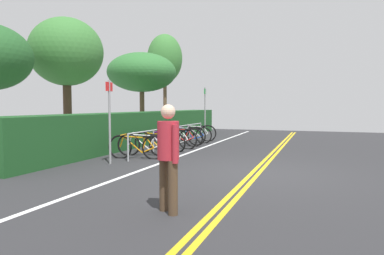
{
  "coord_description": "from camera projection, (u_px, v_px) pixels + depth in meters",
  "views": [
    {
      "loc": [
        -8.15,
        -1.37,
        1.59
      ],
      "look_at": [
        2.22,
        2.42,
        0.89
      ],
      "focal_mm": 32.45,
      "sensor_mm": 36.0,
      "label": 1
    }
  ],
  "objects": [
    {
      "name": "ground_plane",
      "position": [
        256.0,
        174.0,
        8.21
      ],
      "size": [
        29.24,
        10.81,
        0.05
      ],
      "primitive_type": "cube",
      "color": "#2B2B2D"
    },
    {
      "name": "centre_line_yellow_inner",
      "position": [
        259.0,
        173.0,
        8.18
      ],
      "size": [
        26.32,
        0.1,
        0.0
      ],
      "primitive_type": "cube",
      "color": "gold",
      "rests_on": "ground_plane"
    },
    {
      "name": "centre_line_yellow_outer",
      "position": [
        252.0,
        172.0,
        8.23
      ],
      "size": [
        26.32,
        0.1,
        0.0
      ],
      "primitive_type": "cube",
      "color": "gold",
      "rests_on": "ground_plane"
    },
    {
      "name": "bike_lane_stripe_white",
      "position": [
        153.0,
        166.0,
        9.13
      ],
      "size": [
        26.32,
        0.12,
        0.0
      ],
      "primitive_type": "cube",
      "color": "white",
      "rests_on": "ground_plane"
    },
    {
      "name": "bike_rack",
      "position": [
        173.0,
        132.0,
        12.84
      ],
      "size": [
        6.5,
        0.05,
        0.8
      ],
      "color": "#9EA0A5",
      "rests_on": "ground_plane"
    },
    {
      "name": "bicycle_0",
      "position": [
        137.0,
        147.0,
        10.33
      ],
      "size": [
        0.5,
        1.77,
        0.76
      ],
      "color": "black",
      "rests_on": "ground_plane"
    },
    {
      "name": "bicycle_1",
      "position": [
        145.0,
        144.0,
        10.99
      ],
      "size": [
        0.61,
        1.7,
        0.76
      ],
      "color": "black",
      "rests_on": "ground_plane"
    },
    {
      "name": "bicycle_2",
      "position": [
        156.0,
        143.0,
        11.54
      ],
      "size": [
        0.46,
        1.74,
        0.76
      ],
      "color": "black",
      "rests_on": "ground_plane"
    },
    {
      "name": "bicycle_3",
      "position": [
        167.0,
        142.0,
        12.25
      ],
      "size": [
        0.66,
        1.66,
        0.68
      ],
      "color": "black",
      "rests_on": "ground_plane"
    },
    {
      "name": "bicycle_4",
      "position": [
        175.0,
        139.0,
        12.85
      ],
      "size": [
        0.46,
        1.82,
        0.78
      ],
      "color": "black",
      "rests_on": "ground_plane"
    },
    {
      "name": "bicycle_5",
      "position": [
        181.0,
        137.0,
        13.56
      ],
      "size": [
        0.46,
        1.78,
        0.77
      ],
      "color": "black",
      "rests_on": "ground_plane"
    },
    {
      "name": "bicycle_6",
      "position": [
        184.0,
        136.0,
        14.13
      ],
      "size": [
        0.46,
        1.84,
        0.78
      ],
      "color": "black",
      "rests_on": "ground_plane"
    },
    {
      "name": "bicycle_7",
      "position": [
        191.0,
        135.0,
        14.71
      ],
      "size": [
        0.5,
        1.78,
        0.73
      ],
      "color": "black",
      "rests_on": "ground_plane"
    },
    {
      "name": "bicycle_8",
      "position": [
        197.0,
        133.0,
        15.49
      ],
      "size": [
        0.66,
        1.67,
        0.77
      ],
      "color": "black",
      "rests_on": "ground_plane"
    },
    {
      "name": "pedestrian",
      "position": [
        168.0,
        151.0,
        5.08
      ],
      "size": [
        0.33,
        0.41,
        1.6
      ],
      "color": "#4C3826",
      "rests_on": "ground_plane"
    },
    {
      "name": "sign_post_near",
      "position": [
        110.0,
        114.0,
        9.34
      ],
      "size": [
        0.36,
        0.08,
        2.27
      ],
      "color": "gray",
      "rests_on": "ground_plane"
    },
    {
      "name": "sign_post_far",
      "position": [
        205.0,
        108.0,
        16.58
      ],
      "size": [
        0.36,
        0.08,
        2.44
      ],
      "color": "gray",
      "rests_on": "ground_plane"
    },
    {
      "name": "hedge_backdrop",
      "position": [
        146.0,
        127.0,
        14.9
      ],
      "size": [
        15.45,
        1.25,
        1.32
      ],
      "primitive_type": "cube",
      "color": "#1C4C21",
      "rests_on": "ground_plane"
    },
    {
      "name": "tree_mid",
      "position": [
        66.0,
        53.0,
        12.22
      ],
      "size": [
        2.57,
        2.57,
        4.67
      ],
      "color": "#473323",
      "rests_on": "ground_plane"
    },
    {
      "name": "tree_far_right",
      "position": [
        142.0,
        73.0,
        16.52
      ],
      "size": [
        3.27,
        3.27,
        4.1
      ],
      "color": "brown",
      "rests_on": "ground_plane"
    },
    {
      "name": "tree_extra",
      "position": [
        165.0,
        59.0,
        21.27
      ],
      "size": [
        2.15,
        2.15,
        5.95
      ],
      "color": "brown",
      "rests_on": "ground_plane"
    }
  ]
}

